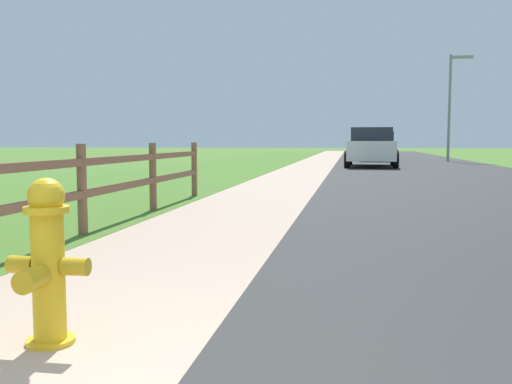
% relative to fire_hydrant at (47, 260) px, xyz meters
% --- Properties ---
extents(ground_plane, '(120.00, 120.00, 0.00)m').
position_rel_fire_hydrant_xyz_m(ground_plane, '(0.82, 23.60, -0.46)').
color(ground_plane, '#4A7529').
extents(road_asphalt, '(7.00, 66.00, 0.01)m').
position_rel_fire_hydrant_xyz_m(road_asphalt, '(4.32, 25.60, -0.45)').
color(road_asphalt, '#2E2E2E').
rests_on(road_asphalt, ground).
extents(curb_concrete, '(6.00, 66.00, 0.01)m').
position_rel_fire_hydrant_xyz_m(curb_concrete, '(-2.18, 25.60, -0.45)').
color(curb_concrete, tan).
rests_on(curb_concrete, ground).
extents(grass_verge, '(5.00, 66.00, 0.00)m').
position_rel_fire_hydrant_xyz_m(grass_verge, '(-3.68, 25.60, -0.45)').
color(grass_verge, '#4A7529').
rests_on(grass_verge, ground).
extents(fire_hydrant, '(0.45, 0.38, 0.89)m').
position_rel_fire_hydrant_xyz_m(fire_hydrant, '(0.00, 0.00, 0.00)').
color(fire_hydrant, yellow).
rests_on(fire_hydrant, ground).
extents(rail_fence, '(0.11, 9.58, 1.05)m').
position_rel_fire_hydrant_xyz_m(rail_fence, '(-1.46, 3.35, 0.15)').
color(rail_fence, brown).
rests_on(rail_fence, ground).
extents(parked_suv_white, '(2.23, 4.63, 1.62)m').
position_rel_fire_hydrant_xyz_m(parked_suv_white, '(2.38, 21.86, 0.36)').
color(parked_suv_white, white).
rests_on(parked_suv_white, ground).
extents(parked_car_blue, '(2.26, 4.89, 1.57)m').
position_rel_fire_hydrant_xyz_m(parked_car_blue, '(2.97, 29.49, 0.31)').
color(parked_car_blue, navy).
rests_on(parked_car_blue, ground).
extents(parked_car_black, '(2.24, 4.31, 1.59)m').
position_rel_fire_hydrant_xyz_m(parked_car_black, '(2.83, 39.71, 0.35)').
color(parked_car_black, black).
rests_on(parked_car_black, ground).
extents(parked_car_red, '(2.11, 4.29, 1.62)m').
position_rel_fire_hydrant_xyz_m(parked_car_red, '(2.95, 50.44, 0.35)').
color(parked_car_red, maroon).
rests_on(parked_car_red, ground).
extents(street_lamp, '(1.17, 0.20, 5.53)m').
position_rel_fire_hydrant_xyz_m(street_lamp, '(6.67, 28.68, 2.89)').
color(street_lamp, gray).
rests_on(street_lamp, ground).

